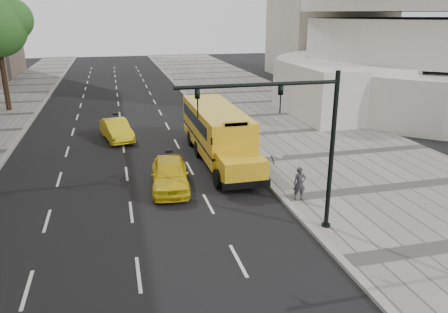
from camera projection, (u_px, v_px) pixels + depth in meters
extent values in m
plane|color=black|center=(145.00, 172.00, 24.14)|extent=(140.00, 140.00, 0.00)
cube|color=gray|center=(341.00, 154.00, 26.92)|extent=(12.00, 140.00, 0.15)
cube|color=gray|center=(249.00, 162.00, 25.52)|extent=(0.30, 140.00, 0.15)
cylinder|color=silver|center=(437.00, 80.00, 43.41)|extent=(32.00, 32.00, 4.00)
cylinder|color=silver|center=(444.00, 38.00, 42.12)|extent=(26.00, 26.00, 3.60)
cube|color=silver|center=(339.00, 90.00, 36.63)|extent=(8.00, 10.00, 4.40)
cylinder|color=black|center=(4.00, 75.00, 37.91)|extent=(0.44, 0.44, 6.44)
sphere|color=#24561C|center=(12.00, 19.00, 37.03)|extent=(3.50, 3.50, 3.50)
cube|color=gold|center=(216.00, 127.00, 26.42)|extent=(2.50, 9.00, 2.45)
cube|color=gold|center=(241.00, 168.00, 21.57)|extent=(2.20, 2.00, 1.10)
cube|color=black|center=(246.00, 184.00, 20.93)|extent=(2.38, 0.25, 0.35)
cube|color=black|center=(216.00, 136.00, 26.59)|extent=(2.52, 9.00, 0.12)
cube|color=black|center=(236.00, 140.00, 22.19)|extent=(2.05, 0.10, 0.90)
cube|color=black|center=(214.00, 118.00, 26.73)|extent=(2.52, 7.50, 0.70)
cube|color=gold|center=(236.00, 124.00, 21.93)|extent=(1.40, 0.12, 0.28)
ellipsoid|color=silver|center=(281.00, 159.00, 20.39)|extent=(0.32, 0.32, 0.14)
cylinder|color=black|center=(275.00, 162.00, 20.59)|extent=(0.36, 0.47, 0.58)
cylinder|color=black|center=(218.00, 179.00, 21.77)|extent=(0.30, 1.00, 1.00)
cylinder|color=black|center=(261.00, 175.00, 22.30)|extent=(0.30, 1.00, 1.00)
cylinder|color=black|center=(198.00, 149.00, 26.56)|extent=(0.30, 1.00, 1.00)
cylinder|color=black|center=(234.00, 146.00, 27.08)|extent=(0.30, 1.00, 1.00)
cylinder|color=black|center=(191.00, 138.00, 28.86)|extent=(0.30, 1.00, 1.00)
cylinder|color=black|center=(224.00, 136.00, 29.39)|extent=(0.30, 1.00, 1.00)
imported|color=yellow|center=(170.00, 174.00, 21.64)|extent=(2.22, 4.61, 1.52)
imported|color=yellow|center=(117.00, 130.00, 30.05)|extent=(2.39, 4.51, 1.41)
imported|color=#323038|center=(300.00, 184.00, 19.98)|extent=(0.64, 0.49, 1.57)
cylinder|color=black|center=(332.00, 155.00, 16.76)|extent=(0.18, 0.18, 6.40)
cylinder|color=black|center=(326.00, 226.00, 17.72)|extent=(0.36, 0.36, 0.25)
cylinder|color=black|center=(259.00, 85.00, 15.18)|extent=(6.00, 0.14, 0.14)
imported|color=black|center=(280.00, 99.00, 15.54)|extent=(0.16, 0.20, 1.00)
imported|color=black|center=(197.00, 103.00, 14.84)|extent=(0.16, 0.20, 1.00)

